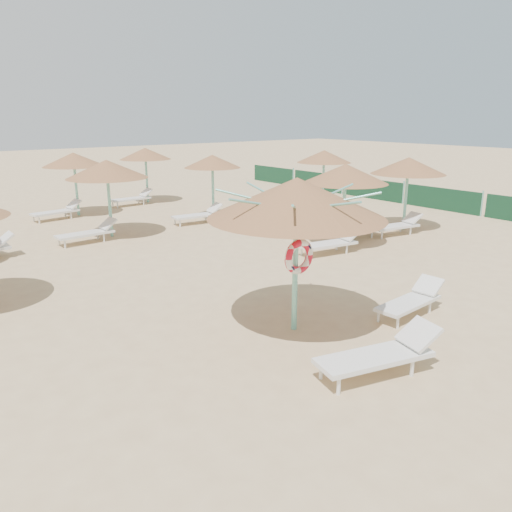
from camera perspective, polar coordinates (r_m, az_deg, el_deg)
ground at (r=10.21m, az=6.44°, el=-8.57°), size 120.00×120.00×0.00m
main_palapa at (r=9.52m, az=4.69°, el=6.55°), size 3.43×3.43×3.07m
lounger_main_a at (r=8.70m, az=14.16°, el=-10.78°), size 2.26×1.17×0.79m
lounger_main_b at (r=11.36m, az=17.36°, el=-4.85°), size 1.93×0.69×0.69m
palapa_field at (r=18.94m, az=-14.83°, el=9.60°), size 20.14×17.67×2.71m
windbreak_fence at (r=26.66m, az=13.23°, el=7.45°), size 0.08×19.84×1.10m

